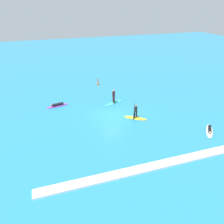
{
  "coord_description": "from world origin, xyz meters",
  "views": [
    {
      "loc": [
        -7.5,
        -22.55,
        12.62
      ],
      "look_at": [
        0.0,
        0.0,
        0.5
      ],
      "focal_mm": 35.82,
      "sensor_mm": 36.0,
      "label": 1
    }
  ],
  "objects_px": {
    "surfer_on_purple_board": "(58,105)",
    "surfer_on_teal_board": "(114,99)",
    "surfer_on_white_board": "(210,130)",
    "marker_buoy": "(98,83)",
    "surfer_on_yellow_board": "(135,115)"
  },
  "relations": [
    {
      "from": "surfer_on_teal_board",
      "to": "marker_buoy",
      "type": "relative_size",
      "value": 2.69
    },
    {
      "from": "surfer_on_white_board",
      "to": "surfer_on_yellow_board",
      "type": "relative_size",
      "value": 1.04
    },
    {
      "from": "surfer_on_white_board",
      "to": "surfer_on_purple_board",
      "type": "distance_m",
      "value": 18.58
    },
    {
      "from": "surfer_on_yellow_board",
      "to": "surfer_on_purple_board",
      "type": "bearing_deg",
      "value": 0.12
    },
    {
      "from": "surfer_on_purple_board",
      "to": "surfer_on_teal_board",
      "type": "bearing_deg",
      "value": 157.26
    },
    {
      "from": "surfer_on_purple_board",
      "to": "marker_buoy",
      "type": "xyz_separation_m",
      "value": [
        7.2,
        6.25,
        0.07
      ]
    },
    {
      "from": "surfer_on_yellow_board",
      "to": "surfer_on_purple_board",
      "type": "relative_size",
      "value": 0.86
    },
    {
      "from": "surfer_on_teal_board",
      "to": "surfer_on_white_board",
      "type": "bearing_deg",
      "value": -78.03
    },
    {
      "from": "surfer_on_white_board",
      "to": "surfer_on_purple_board",
      "type": "relative_size",
      "value": 0.9
    },
    {
      "from": "surfer_on_yellow_board",
      "to": "marker_buoy",
      "type": "distance_m",
      "value": 12.59
    },
    {
      "from": "surfer_on_teal_board",
      "to": "surfer_on_yellow_board",
      "type": "bearing_deg",
      "value": -102.13
    },
    {
      "from": "surfer_on_white_board",
      "to": "surfer_on_purple_board",
      "type": "height_order",
      "value": "surfer_on_white_board"
    },
    {
      "from": "surfer_on_white_board",
      "to": "surfer_on_teal_board",
      "type": "xyz_separation_m",
      "value": [
        -7.35,
        10.03,
        0.41
      ]
    },
    {
      "from": "surfer_on_purple_board",
      "to": "marker_buoy",
      "type": "bearing_deg",
      "value": -150.77
    },
    {
      "from": "surfer_on_white_board",
      "to": "marker_buoy",
      "type": "relative_size",
      "value": 2.41
    }
  ]
}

